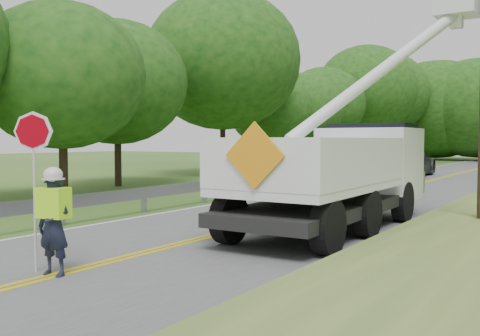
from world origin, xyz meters
The scene contains 9 objects.
ground centered at (0.00, 0.00, 0.00)m, with size 140.00×140.00×0.00m, color #305623.
road centered at (0.00, 14.00, 0.01)m, with size 7.20×96.00×0.03m.
guardrail centered at (-4.02, 14.91, 0.55)m, with size 0.18×48.00×0.77m.
treeline_left centered at (-10.98, 30.70, 6.03)m, with size 10.04×54.24×11.00m.
flagger centered at (-0.01, 0.58, 0.96)m, with size 1.05×0.47×2.62m.
bucket_truck centered at (2.07, 8.23, 1.64)m, with size 4.16×7.59×7.27m.
suv_silver centered at (-1.56, 17.36, 0.81)m, with size 2.61×5.66×1.57m, color #ACAFB4.
suv_darkgrey centered at (-2.09, 27.25, 0.91)m, with size 2.49×6.13×1.78m, color #383C3F.
stop_sign_permanent centered at (-3.90, 21.89, 1.79)m, with size 0.53×0.25×2.67m.
Camera 1 is at (7.13, -4.93, 2.18)m, focal length 40.44 mm.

